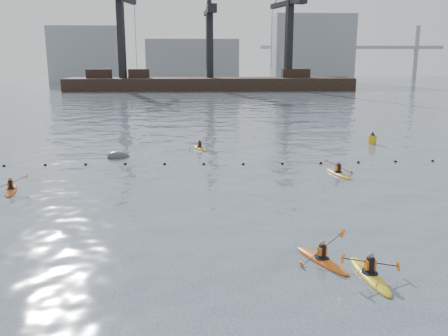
{
  "coord_description": "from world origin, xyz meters",
  "views": [
    {
      "loc": [
        -2.08,
        -12.89,
        7.91
      ],
      "look_at": [
        -1.07,
        9.14,
        2.8
      ],
      "focal_mm": 38.0,
      "sensor_mm": 36.0,
      "label": 1
    }
  ],
  "objects": [
    {
      "name": "skyline",
      "position": [
        2.23,
        150.27,
        9.25
      ],
      "size": [
        141.0,
        28.0,
        22.0
      ],
      "color": "gray",
      "rests_on": "ground"
    },
    {
      "name": "kayaker_0",
      "position": [
        2.63,
        4.49,
        0.1
      ],
      "size": [
        2.05,
        3.11,
        1.28
      ],
      "rotation": [
        0.0,
        0.0,
        0.44
      ],
      "color": "#C65612",
      "rests_on": "ground"
    },
    {
      "name": "float_line",
      "position": [
        -0.5,
        22.53,
        0.03
      ],
      "size": [
        33.24,
        0.73,
        0.24
      ],
      "color": "black",
      "rests_on": "ground"
    },
    {
      "name": "kayaker_5",
      "position": [
        -2.34,
        28.86,
        0.09
      ],
      "size": [
        2.04,
        3.07,
        1.2
      ],
      "rotation": [
        0.0,
        0.0,
        0.36
      ],
      "color": "orange",
      "rests_on": "ground"
    },
    {
      "name": "mooring_buoy",
      "position": [
        -8.94,
        25.44,
        0.0
      ],
      "size": [
        2.45,
        2.11,
        1.39
      ],
      "primitive_type": "ellipsoid",
      "rotation": [
        0.0,
        0.21,
        0.54
      ],
      "color": "#404446",
      "rests_on": "ground"
    },
    {
      "name": "kayaker_3",
      "position": [
        7.36,
        18.82,
        0.1
      ],
      "size": [
        2.29,
        3.38,
        1.34
      ],
      "rotation": [
        0.0,
        0.0,
        0.22
      ],
      "color": "orange",
      "rests_on": "ground"
    },
    {
      "name": "ground",
      "position": [
        0.0,
        0.0,
        0.0
      ],
      "size": [
        400.0,
        400.0,
        0.0
      ],
      "primitive_type": "plane",
      "color": "#3B4555",
      "rests_on": "ground"
    },
    {
      "name": "kayaker_2",
      "position": [
        -13.79,
        15.53,
        0.09
      ],
      "size": [
        2.08,
        3.12,
        1.15
      ],
      "rotation": [
        0.0,
        0.0,
        0.26
      ],
      "color": "#C24D12",
      "rests_on": "ground"
    },
    {
      "name": "barge_pier",
      "position": [
        -0.22,
        110.0,
        1.89
      ],
      "size": [
        72.0,
        19.3,
        29.5
      ],
      "color": "black",
      "rests_on": "ground"
    },
    {
      "name": "kayaker_1",
      "position": [
        4.06,
        3.06,
        0.1
      ],
      "size": [
        2.29,
        3.44,
        1.11
      ],
      "rotation": [
        0.0,
        0.0,
        0.08
      ],
      "color": "gold",
      "rests_on": "ground"
    },
    {
      "name": "nav_buoy",
      "position": [
        14.0,
        30.71,
        0.42
      ],
      "size": [
        0.75,
        0.75,
        1.37
      ],
      "color": "gold",
      "rests_on": "ground"
    }
  ]
}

